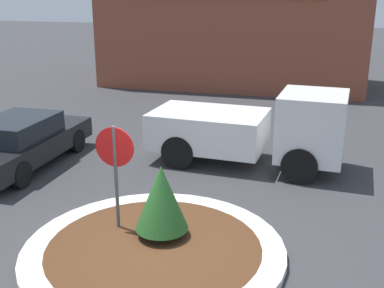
{
  "coord_description": "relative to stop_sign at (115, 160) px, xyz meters",
  "views": [
    {
      "loc": [
        2.82,
        -7.44,
        4.69
      ],
      "look_at": [
        -0.08,
        2.91,
        1.24
      ],
      "focal_mm": 45.0,
      "sensor_mm": 36.0,
      "label": 1
    }
  ],
  "objects": [
    {
      "name": "ground_plane",
      "position": [
        0.95,
        -0.54,
        -1.57
      ],
      "size": [
        120.0,
        120.0,
        0.0
      ],
      "primitive_type": "plane",
      "color": "#38383A"
    },
    {
      "name": "stop_sign",
      "position": [
        0.0,
        0.0,
        0.0
      ],
      "size": [
        0.79,
        0.07,
        2.25
      ],
      "color": "#4C4C51",
      "rests_on": "ground_plane"
    },
    {
      "name": "traffic_island",
      "position": [
        0.95,
        -0.54,
        -1.5
      ],
      "size": [
        4.89,
        4.89,
        0.15
      ],
      "color": "silver",
      "rests_on": "ground_plane"
    },
    {
      "name": "island_shrub",
      "position": [
        0.96,
        -0.11,
        -0.62
      ],
      "size": [
        1.02,
        1.02,
        1.44
      ],
      "color": "brown",
      "rests_on": "traffic_island"
    },
    {
      "name": "parked_sedan_black",
      "position": [
        -4.13,
        2.9,
        -0.85
      ],
      "size": [
        1.92,
        4.69,
        1.42
      ],
      "rotation": [
        0.0,
        0.0,
        1.58
      ],
      "color": "black",
      "rests_on": "ground_plane"
    },
    {
      "name": "storefront_building",
      "position": [
        -0.9,
        16.83,
        1.21
      ],
      "size": [
        12.86,
        6.07,
        5.56
      ],
      "color": "brown",
      "rests_on": "ground_plane"
    },
    {
      "name": "utility_truck",
      "position": [
        2.0,
        4.72,
        -0.52
      ],
      "size": [
        5.38,
        2.41,
        2.14
      ],
      "rotation": [
        0.0,
        0.0,
        -0.06
      ],
      "color": "white",
      "rests_on": "ground_plane"
    }
  ]
}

